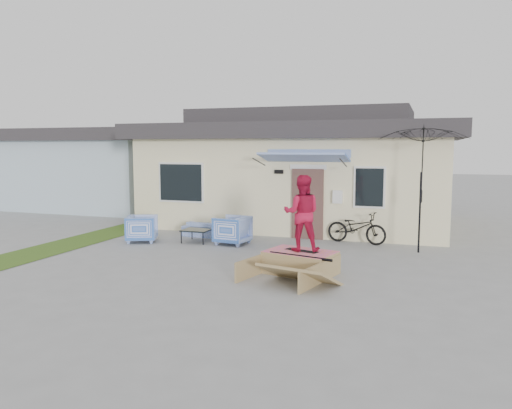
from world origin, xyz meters
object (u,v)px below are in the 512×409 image
(loveseat, at_px, (208,227))
(skateboard, at_px, (302,250))
(skater, at_px, (302,212))
(patio_umbrella, at_px, (421,186))
(bicycle, at_px, (357,224))
(skate_ramp, at_px, (300,262))
(armchair_left, at_px, (142,227))
(coffee_table, at_px, (197,236))
(armchair_right, at_px, (232,229))

(loveseat, relative_size, skateboard, 2.03)
(loveseat, height_order, skater, skater)
(patio_umbrella, bearing_deg, skateboard, -127.45)
(bicycle, bearing_deg, loveseat, 106.57)
(skate_ramp, relative_size, skateboard, 2.48)
(patio_umbrella, distance_m, skateboard, 4.09)
(armchair_left, distance_m, coffee_table, 1.63)
(armchair_left, bearing_deg, patio_umbrella, -105.15)
(armchair_right, relative_size, skateboard, 1.15)
(armchair_left, relative_size, skateboard, 1.10)
(skater, bearing_deg, skate_ramp, 64.43)
(coffee_table, relative_size, patio_umbrella, 0.27)
(coffee_table, distance_m, skateboard, 4.52)
(loveseat, height_order, patio_umbrella, patio_umbrella)
(loveseat, xyz_separation_m, patio_umbrella, (6.17, -0.33, 1.44))
(bicycle, height_order, skate_ramp, bicycle)
(loveseat, relative_size, coffee_table, 2.06)
(skateboard, height_order, skater, skater)
(armchair_left, distance_m, skater, 5.71)
(armchair_right, xyz_separation_m, coffee_table, (-1.08, -0.03, -0.26))
(armchair_left, xyz_separation_m, skate_ramp, (5.25, -2.07, -0.19))
(armchair_right, relative_size, skater, 0.54)
(loveseat, xyz_separation_m, armchair_right, (1.15, -0.88, 0.14))
(bicycle, distance_m, patio_umbrella, 2.22)
(coffee_table, height_order, skater, skater)
(loveseat, relative_size, patio_umbrella, 0.56)
(bicycle, xyz_separation_m, patio_umbrella, (1.71, -0.74, 1.20))
(armchair_left, height_order, patio_umbrella, patio_umbrella)
(coffee_table, bearing_deg, armchair_left, -161.95)
(skateboard, bearing_deg, skate_ramp, -83.87)
(bicycle, distance_m, skateboard, 3.89)
(bicycle, relative_size, skate_ramp, 0.90)
(armchair_left, xyz_separation_m, skater, (5.26, -2.02, 0.93))
(skate_ramp, bearing_deg, armchair_left, 172.04)
(skater, bearing_deg, skateboard, 180.00)
(armchair_right, relative_size, bicycle, 0.52)
(skateboard, relative_size, skater, 0.47)
(skateboard, bearing_deg, armchair_left, 178.65)
(loveseat, xyz_separation_m, skateboard, (3.81, -3.42, 0.20))
(armchair_left, xyz_separation_m, armchair_right, (2.61, 0.52, 0.02))
(bicycle, distance_m, skate_ramp, 3.95)
(armchair_left, relative_size, coffee_table, 1.12)
(armchair_left, height_order, skater, skater)
(armchair_left, distance_m, skate_ramp, 5.65)
(armchair_right, bearing_deg, bicycle, 117.81)
(skate_ramp, bearing_deg, skater, 90.00)
(loveseat, bearing_deg, armchair_left, 50.85)
(armchair_right, relative_size, patio_umbrella, 0.32)
(skate_ramp, bearing_deg, loveseat, 151.09)
(bicycle, bearing_deg, skate_ramp, -178.48)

